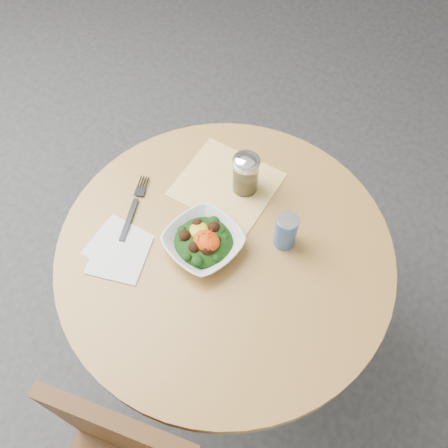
% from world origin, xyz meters
% --- Properties ---
extents(ground, '(6.00, 6.00, 0.00)m').
position_xyz_m(ground, '(0.00, 0.00, 0.00)').
color(ground, '#2A2A2D').
rests_on(ground, ground).
extents(table, '(0.90, 0.90, 0.75)m').
position_xyz_m(table, '(0.00, 0.00, 0.55)').
color(table, black).
rests_on(table, ground).
extents(cloth_napkin, '(0.27, 0.25, 0.00)m').
position_xyz_m(cloth_napkin, '(-0.11, 0.18, 0.75)').
color(cloth_napkin, orange).
rests_on(cloth_napkin, table).
extents(paper_napkins, '(0.19, 0.19, 0.00)m').
position_xyz_m(paper_napkins, '(-0.24, -0.15, 0.75)').
color(paper_napkins, silver).
rests_on(paper_napkins, table).
extents(salad_bowl, '(0.23, 0.23, 0.07)m').
position_xyz_m(salad_bowl, '(-0.05, -0.02, 0.78)').
color(salad_bowl, silver).
rests_on(salad_bowl, table).
extents(fork, '(0.09, 0.21, 0.00)m').
position_xyz_m(fork, '(-0.29, -0.02, 0.76)').
color(fork, black).
rests_on(fork, table).
extents(spice_shaker, '(0.08, 0.08, 0.14)m').
position_xyz_m(spice_shaker, '(-0.06, 0.20, 0.82)').
color(spice_shaker, silver).
rests_on(spice_shaker, table).
extents(beverage_can, '(0.06, 0.06, 0.11)m').
position_xyz_m(beverage_can, '(0.12, 0.11, 0.81)').
color(beverage_can, navy).
rests_on(beverage_can, table).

